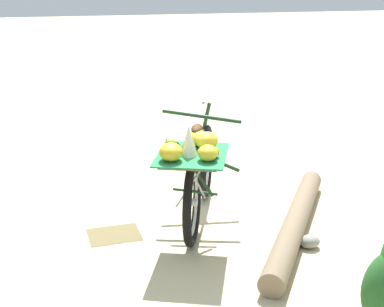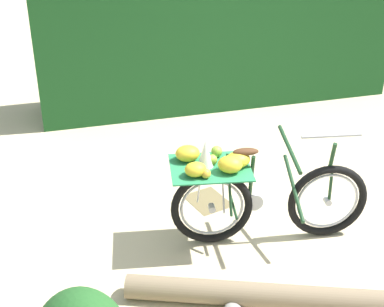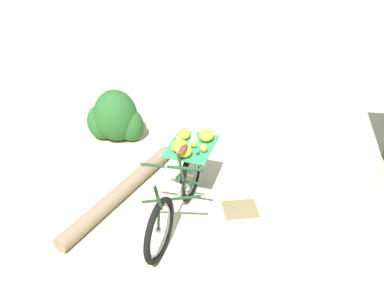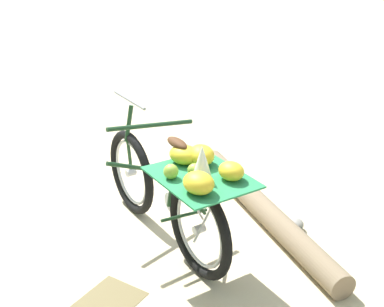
{
  "view_description": "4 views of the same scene",
  "coord_description": "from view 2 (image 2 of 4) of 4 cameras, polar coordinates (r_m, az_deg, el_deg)",
  "views": [
    {
      "loc": [
        1.44,
        4.6,
        2.08
      ],
      "look_at": [
        0.21,
        0.72,
        0.78
      ],
      "focal_mm": 50.73,
      "sensor_mm": 36.0,
      "label": 1
    },
    {
      "loc": [
        -3.25,
        3.01,
        3.09
      ],
      "look_at": [
        0.34,
        0.85,
        0.88
      ],
      "focal_mm": 52.42,
      "sensor_mm": 36.0,
      "label": 2
    },
    {
      "loc": [
        -0.22,
        -3.01,
        3.19
      ],
      "look_at": [
        0.21,
        0.65,
        0.73
      ],
      "focal_mm": 34.32,
      "sensor_mm": 36.0,
      "label": 3
    },
    {
      "loc": [
        2.77,
        2.3,
        2.28
      ],
      "look_at": [
        0.3,
        0.73,
        0.97
      ],
      "focal_mm": 47.85,
      "sensor_mm": 36.0,
      "label": 4
    }
  ],
  "objects": [
    {
      "name": "ground_plane",
      "position": [
        5.4,
        9.75,
        -7.58
      ],
      "size": [
        60.0,
        60.0,
        0.0
      ],
      "primitive_type": "plane",
      "color": "beige"
    },
    {
      "name": "foliage_hedge",
      "position": [
        7.8,
        2.62,
        13.13
      ],
      "size": [
        2.18,
        4.96,
        2.25
      ],
      "primitive_type": "cube",
      "rotation": [
        0.0,
        0.0,
        1.3
      ],
      "color": "#19471E",
      "rests_on": "ground_plane"
    },
    {
      "name": "bicycle",
      "position": [
        4.95,
        6.41,
        -3.91
      ],
      "size": [
        1.03,
        1.74,
        1.03
      ],
      "rotation": [
        0.0,
        0.0,
        -2.01
      ],
      "color": "black",
      "rests_on": "ground_plane"
    },
    {
      "name": "fallen_log",
      "position": [
        4.51,
        7.49,
        -14.12
      ],
      "size": [
        1.46,
        1.87,
        0.19
      ],
      "primitive_type": "cylinder",
      "rotation": [
        0.0,
        1.57,
        0.93
      ],
      "color": "#7F6B51",
      "rests_on": "ground_plane"
    },
    {
      "name": "leaf_litter_patch",
      "position": [
        5.74,
        1.61,
        -4.82
      ],
      "size": [
        0.44,
        0.36,
        0.01
      ],
      "primitive_type": "cube",
      "color": "olive",
      "rests_on": "ground_plane"
    }
  ]
}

